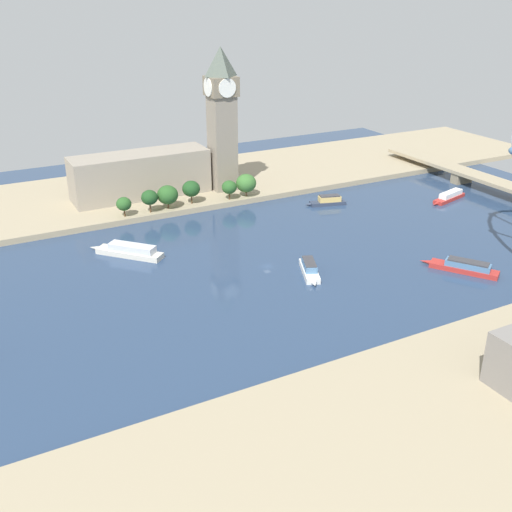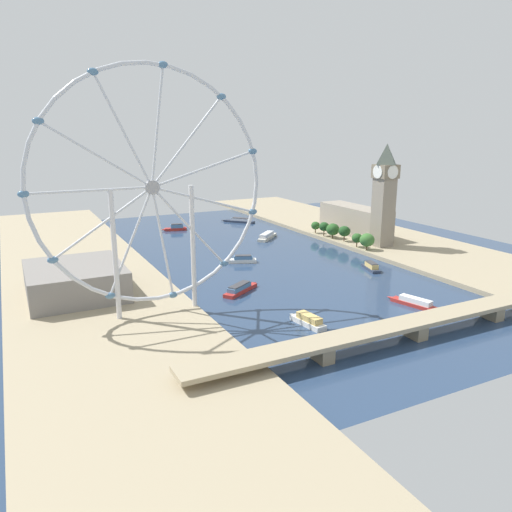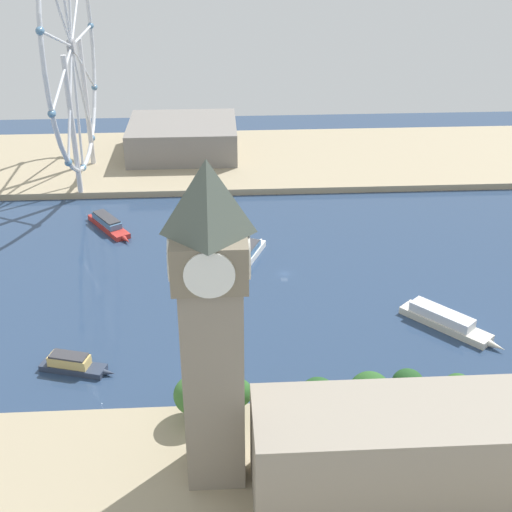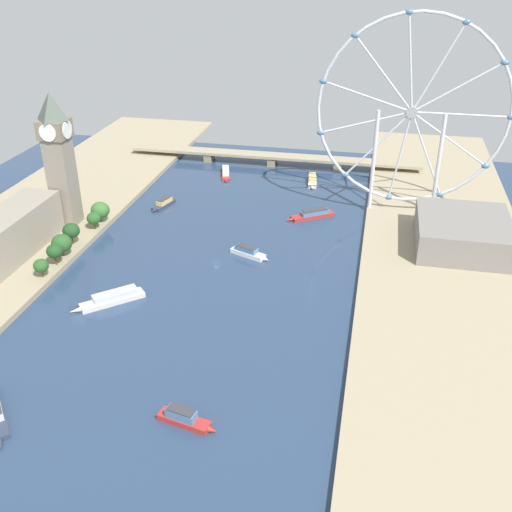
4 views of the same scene
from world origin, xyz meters
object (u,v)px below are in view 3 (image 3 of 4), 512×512
object	(u,v)px
ferris_wheel	(72,48)
tour_boat_2	(108,224)
riverside_hall	(183,138)
parliament_block	(421,452)
tour_boat_0	(445,321)
tour_boat_5	(251,251)
clock_tower	(212,327)
tour_boat_1	(73,364)

from	to	relation	value
ferris_wheel	tour_boat_2	size ratio (longest dim) A/B	4.01
riverside_hall	tour_boat_2	distance (m)	90.72
parliament_block	tour_boat_0	distance (m)	76.66
parliament_block	riverside_hall	world-z (taller)	parliament_block
riverside_hall	tour_boat_5	bearing A→B (deg)	-165.30
parliament_block	tour_boat_5	size ratio (longest dim) A/B	3.17
parliament_block	riverside_hall	bearing A→B (deg)	14.52
clock_tower	tour_boat_1	distance (m)	73.70
clock_tower	tour_boat_1	size ratio (longest dim) A/B	3.39
clock_tower	tour_boat_5	size ratio (longest dim) A/B	3.30
tour_boat_5	tour_boat_1	bearing A→B (deg)	163.84
clock_tower	ferris_wheel	distance (m)	204.88
clock_tower	tour_boat_2	distance (m)	153.82
parliament_block	ferris_wheel	world-z (taller)	ferris_wheel
clock_tower	ferris_wheel	size ratio (longest dim) A/B	0.66
ferris_wheel	parliament_block	bearing A→B (deg)	-152.39
tour_boat_0	tour_boat_1	size ratio (longest dim) A/B	1.30
tour_boat_0	tour_boat_2	xyz separation A→B (m)	(80.89, 118.35, -0.22)
tour_boat_0	parliament_block	bearing A→B (deg)	-64.82
parliament_block	tour_boat_2	distance (m)	175.92
clock_tower	tour_boat_5	world-z (taller)	clock_tower
clock_tower	tour_boat_5	xyz separation A→B (m)	(113.34, -13.83, -41.20)
tour_boat_2	clock_tower	bearing A→B (deg)	-15.97
riverside_hall	tour_boat_2	xyz separation A→B (m)	(-85.69, 28.35, -9.13)
ferris_wheel	tour_boat_5	xyz separation A→B (m)	(-81.07, -75.18, -61.63)
ferris_wheel	riverside_hall	xyz separation A→B (m)	(32.68, -45.34, -52.56)
riverside_hall	tour_boat_0	xyz separation A→B (m)	(-166.58, -90.00, -8.91)
riverside_hall	tour_boat_5	distance (m)	117.95
ferris_wheel	clock_tower	bearing A→B (deg)	-162.49
parliament_block	riverside_hall	xyz separation A→B (m)	(236.53, 61.27, -3.68)
clock_tower	tour_boat_0	distance (m)	104.01
riverside_hall	parliament_block	bearing A→B (deg)	-165.48
tour_boat_2	tour_boat_0	bearing A→B (deg)	22.26
ferris_wheel	tour_boat_0	distance (m)	200.06
clock_tower	parliament_block	bearing A→B (deg)	-101.79
tour_boat_5	tour_boat_2	bearing A→B (deg)	87.10
tour_boat_1	tour_boat_2	bearing A→B (deg)	107.38
tour_boat_2	tour_boat_5	xyz separation A→B (m)	(-28.05, -58.19, 0.06)
tour_boat_0	tour_boat_1	bearing A→B (deg)	-124.61
tour_boat_1	tour_boat_5	bearing A→B (deg)	66.95
clock_tower	ferris_wheel	world-z (taller)	ferris_wheel
tour_boat_0	tour_boat_1	xyz separation A→B (m)	(-16.06, 115.94, -0.14)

